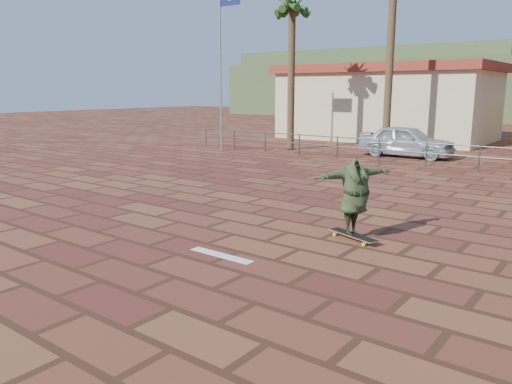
{
  "coord_description": "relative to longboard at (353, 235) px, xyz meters",
  "views": [
    {
      "loc": [
        6.62,
        -7.87,
        3.05
      ],
      "look_at": [
        0.0,
        0.78,
        0.8
      ],
      "focal_mm": 35.0,
      "sensor_mm": 36.0,
      "label": 1
    }
  ],
  "objects": [
    {
      "name": "flagpole",
      "position": [
        -12.09,
        9.82,
        4.54
      ],
      "size": [
        1.3,
        0.1,
        8.0
      ],
      "color": "gray",
      "rests_on": "ground"
    },
    {
      "name": "car_silver",
      "position": [
        -3.96,
        13.23,
        0.63
      ],
      "size": [
        4.3,
        1.83,
        1.45
      ],
      "primitive_type": "imported",
      "rotation": [
        0.0,
        0.0,
        1.6
      ],
      "color": "#A2A5A9",
      "rests_on": "ground"
    },
    {
      "name": "paint_stripe",
      "position": [
        -1.51,
        -2.38,
        -0.1
      ],
      "size": [
        1.4,
        0.22,
        0.01
      ],
      "primitive_type": "cube",
      "color": "white",
      "rests_on": "ground"
    },
    {
      "name": "ground",
      "position": [
        -2.21,
        -1.18,
        -0.1
      ],
      "size": [
        120.0,
        120.0,
        0.0
      ],
      "primitive_type": "plane",
      "color": "brown",
      "rests_on": "ground"
    },
    {
      "name": "guardrail",
      "position": [
        -2.21,
        10.82,
        0.58
      ],
      "size": [
        24.06,
        0.06,
        1.0
      ],
      "color": "#47494F",
      "rests_on": "ground"
    },
    {
      "name": "hill_back",
      "position": [
        -24.21,
        54.82,
        3.9
      ],
      "size": [
        35.0,
        14.0,
        8.0
      ],
      "primitive_type": "cube",
      "color": "#384C28",
      "rests_on": "ground"
    },
    {
      "name": "building_west",
      "position": [
        -8.21,
        20.82,
        2.18
      ],
      "size": [
        12.6,
        7.6,
        4.5
      ],
      "color": "beige",
      "rests_on": "ground"
    },
    {
      "name": "longboard",
      "position": [
        0.0,
        0.0,
        0.0
      ],
      "size": [
        1.24,
        0.65,
        0.12
      ],
      "rotation": [
        0.0,
        0.0,
        -0.33
      ],
      "color": "olive",
      "rests_on": "ground"
    },
    {
      "name": "palm_far_left",
      "position": [
        -9.71,
        12.32,
        6.73
      ],
      "size": [
        2.4,
        2.4,
        8.25
      ],
      "color": "brown",
      "rests_on": "ground"
    },
    {
      "name": "skateboarder",
      "position": [
        0.0,
        -0.0,
        0.82
      ],
      "size": [
        1.25,
        2.01,
        1.59
      ],
      "primitive_type": "imported",
      "rotation": [
        0.0,
        0.0,
        1.17
      ],
      "color": "#2D3C20",
      "rests_on": "longboard"
    }
  ]
}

